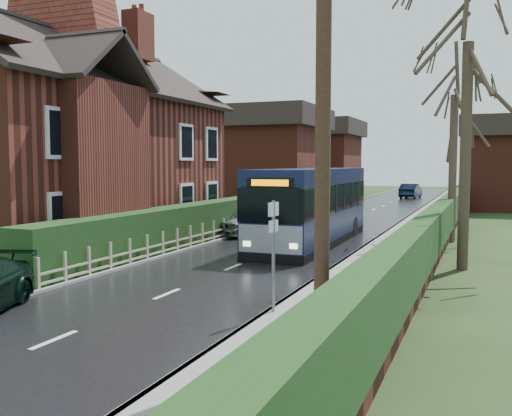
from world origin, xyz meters
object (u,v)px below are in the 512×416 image
at_px(telegraph_pole, 323,132).
at_px(bus, 312,207).
at_px(bus_stop_sign, 273,241).
at_px(brick_house, 67,136).
at_px(car_silver, 248,219).

bearing_deg(telegraph_pole, bus, 111.41).
xyz_separation_m(bus_stop_sign, telegraph_pole, (1.60, -2.00, 2.15)).
xyz_separation_m(brick_house, car_silver, (5.93, 5.11, -3.66)).
distance_m(brick_house, telegraph_pole, 16.71).
bearing_deg(bus_stop_sign, brick_house, 155.18).
bearing_deg(telegraph_pole, car_silver, 121.31).
bearing_deg(brick_house, bus, 18.50).
height_order(bus, car_silver, bus).
bearing_deg(car_silver, brick_house, -127.98).
xyz_separation_m(brick_house, telegraph_pole, (13.53, -9.78, -0.59)).
xyz_separation_m(car_silver, telegraph_pole, (7.60, -14.89, 3.08)).
distance_m(brick_house, car_silver, 8.65).
bearing_deg(telegraph_pole, bus_stop_sign, 132.92).
relative_size(car_silver, bus_stop_sign, 1.68).
distance_m(bus_stop_sign, telegraph_pole, 3.34).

